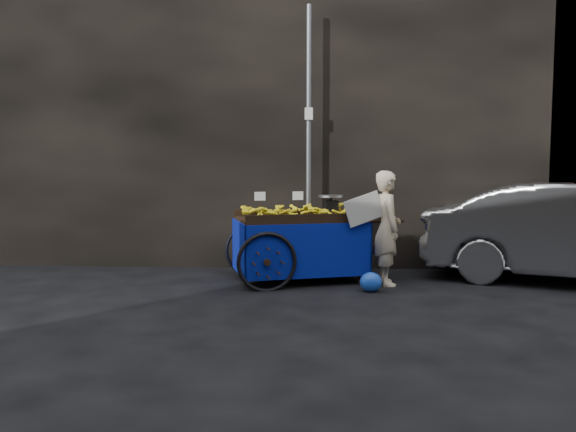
{
  "coord_description": "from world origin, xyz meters",
  "views": [
    {
      "loc": [
        0.38,
        -7.23,
        1.61
      ],
      "look_at": [
        0.02,
        0.5,
        0.93
      ],
      "focal_mm": 35.0,
      "sensor_mm": 36.0,
      "label": 1
    }
  ],
  "objects": [
    {
      "name": "plastic_bag",
      "position": [
        1.12,
        -0.07,
        0.13
      ],
      "size": [
        0.28,
        0.23,
        0.26
      ],
      "primitive_type": "ellipsoid",
      "color": "blue",
      "rests_on": "ground"
    },
    {
      "name": "vendor",
      "position": [
        1.37,
        0.41,
        0.78
      ],
      "size": [
        0.84,
        0.62,
        1.56
      ],
      "rotation": [
        0.0,
        0.0,
        1.72
      ],
      "color": "beige",
      "rests_on": "ground"
    },
    {
      "name": "banana_cart",
      "position": [
        0.12,
        0.65,
        0.8
      ],
      "size": [
        2.58,
        1.68,
        1.29
      ],
      "rotation": [
        0.0,
        0.0,
        0.29
      ],
      "color": "black",
      "rests_on": "ground"
    },
    {
      "name": "ground",
      "position": [
        0.0,
        0.0,
        0.0
      ],
      "size": [
        80.0,
        80.0,
        0.0
      ],
      "primitive_type": "plane",
      "color": "black",
      "rests_on": "ground"
    },
    {
      "name": "building_wall",
      "position": [
        0.39,
        2.6,
        2.5
      ],
      "size": [
        13.5,
        2.0,
        5.0
      ],
      "color": "black",
      "rests_on": "ground"
    },
    {
      "name": "street_pole",
      "position": [
        0.3,
        1.3,
        2.01
      ],
      "size": [
        0.12,
        0.1,
        4.0
      ],
      "color": "slate",
      "rests_on": "ground"
    }
  ]
}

